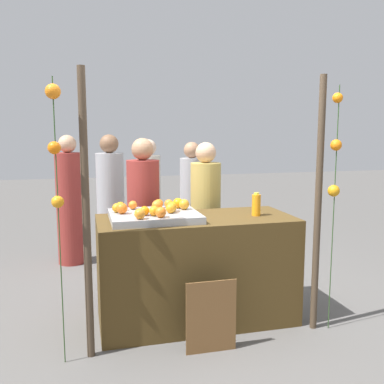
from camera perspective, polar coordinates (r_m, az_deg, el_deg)
ground_plane at (r=3.96m, az=0.56°, el=-16.56°), size 24.00×24.00×0.00m
stall_counter at (r=3.79m, az=0.57°, el=-10.24°), size 1.68×0.74×0.92m
orange_tray at (r=3.59m, az=-5.05°, el=-3.22°), size 0.73×0.60×0.06m
orange_0 at (r=3.56m, az=-9.33°, el=-2.18°), size 0.09×0.09×0.09m
orange_1 at (r=3.61m, az=-2.68°, el=-1.96°), size 0.08×0.08×0.08m
orange_2 at (r=3.80m, az=-4.47°, el=-1.53°), size 0.08×0.08×0.08m
orange_3 at (r=3.69m, az=-9.53°, el=-1.92°), size 0.08×0.08×0.08m
orange_4 at (r=3.75m, az=-7.90°, el=-1.74°), size 0.08×0.08×0.08m
orange_5 at (r=3.66m, az=-4.68°, el=-1.80°), size 0.09×0.09×0.09m
orange_6 at (r=3.62m, az=-10.00°, el=-2.10°), size 0.08×0.08×0.08m
orange_7 at (r=3.32m, az=-6.99°, el=-2.91°), size 0.09×0.09×0.09m
orange_8 at (r=3.37m, az=-4.18°, el=-2.71°), size 0.09×0.09×0.09m
orange_9 at (r=3.47m, az=-6.34°, el=-2.51°), size 0.08×0.08×0.08m
orange_10 at (r=3.70m, az=-1.07°, el=-1.66°), size 0.09×0.09×0.09m
orange_11 at (r=3.77m, az=-3.11°, el=-1.58°), size 0.08×0.08×0.08m
orange_12 at (r=3.77m, az=-1.89°, el=-1.49°), size 0.09×0.09×0.09m
orange_13 at (r=3.44m, az=-5.09°, el=-2.53°), size 0.08×0.08×0.08m
orange_14 at (r=3.54m, az=-2.87°, el=-2.19°), size 0.08×0.08×0.08m
juice_bottle at (r=3.78m, az=8.57°, el=-1.70°), size 0.08×0.08×0.20m
chalkboard_sign at (r=3.34m, az=2.54°, el=-16.36°), size 0.39×0.03×0.57m
vendor_left at (r=4.27m, az=-6.46°, el=-4.30°), size 0.32×0.32×1.59m
vendor_right at (r=4.42m, az=1.81°, el=-4.09°), size 0.31×0.31×1.54m
crowd_person_0 at (r=5.17m, az=-10.78°, el=-2.05°), size 0.32×0.32×1.62m
crowd_person_1 at (r=5.50m, az=-0.02°, el=-1.78°), size 0.30×0.30×1.52m
crowd_person_2 at (r=5.52m, az=-16.01°, el=-1.62°), size 0.32×0.32×1.61m
crowd_person_3 at (r=5.67m, az=-5.74°, el=-1.38°), size 0.31×0.31×1.55m
canopy_post_left at (r=3.13m, az=-13.93°, el=-3.32°), size 0.06×0.06×2.10m
canopy_post_right at (r=3.63m, az=16.47°, el=-1.83°), size 0.06×0.06×2.10m
garland_strand_left at (r=3.02m, az=-17.84°, el=6.33°), size 0.10×0.11×2.02m
garland_strand_right at (r=3.62m, az=18.59°, el=4.60°), size 0.10×0.10×2.02m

